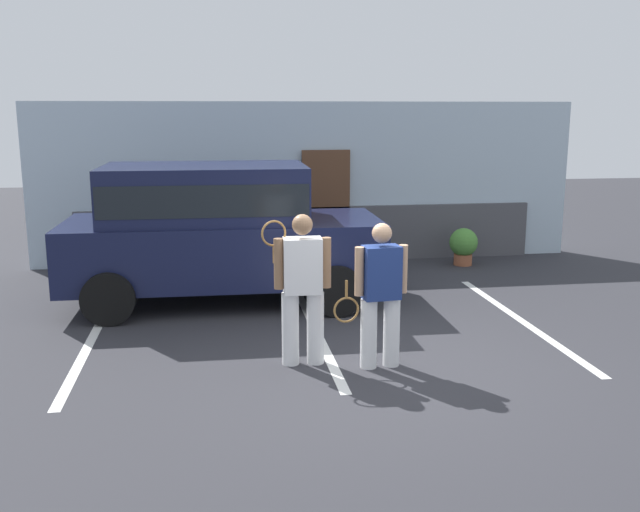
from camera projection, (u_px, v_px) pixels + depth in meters
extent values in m
plane|color=#2D2D33|center=(379.00, 368.00, 7.92)|extent=(40.00, 40.00, 0.00)
cube|color=silver|center=(91.00, 340.00, 8.88)|extent=(0.12, 4.40, 0.01)
cube|color=silver|center=(315.00, 329.00, 9.30)|extent=(0.12, 4.40, 0.01)
cube|color=silver|center=(520.00, 320.00, 9.72)|extent=(0.12, 4.40, 0.01)
cube|color=silver|center=(309.00, 182.00, 13.33)|extent=(10.20, 0.30, 2.98)
cube|color=#4C4C51|center=(310.00, 234.00, 13.33)|extent=(8.57, 0.10, 1.04)
cube|color=brown|center=(326.00, 206.00, 13.25)|extent=(0.90, 0.06, 2.10)
cube|color=#141938|center=(224.00, 249.00, 10.49)|extent=(4.63, 1.97, 0.90)
cube|color=#141938|center=(205.00, 193.00, 10.28)|extent=(2.93, 1.80, 0.80)
cube|color=black|center=(205.00, 194.00, 10.28)|extent=(2.87, 1.82, 0.44)
cylinder|color=black|center=(319.00, 262.00, 11.70)|extent=(0.72, 0.27, 0.72)
cylinder|color=black|center=(337.00, 291.00, 9.86)|extent=(0.72, 0.27, 0.72)
cylinder|color=black|center=(127.00, 267.00, 11.29)|extent=(0.72, 0.27, 0.72)
cylinder|color=black|center=(108.00, 298.00, 9.45)|extent=(0.72, 0.27, 0.72)
cylinder|color=white|center=(315.00, 328.00, 8.00)|extent=(0.19, 0.19, 0.83)
cylinder|color=white|center=(290.00, 329.00, 7.97)|extent=(0.19, 0.19, 0.83)
cube|color=white|center=(303.00, 266.00, 7.83)|extent=(0.43, 0.28, 0.62)
sphere|color=#8C6647|center=(302.00, 225.00, 7.74)|extent=(0.23, 0.23, 0.23)
cylinder|color=#8C6647|center=(326.00, 263.00, 7.86)|extent=(0.11, 0.11, 0.57)
cylinder|color=#8C6647|center=(279.00, 264.00, 7.80)|extent=(0.11, 0.11, 0.57)
torus|color=olive|center=(274.00, 233.00, 7.77)|extent=(0.29, 0.10, 0.29)
cylinder|color=olive|center=(274.00, 254.00, 7.82)|extent=(0.03, 0.03, 0.20)
cylinder|color=white|center=(391.00, 332.00, 7.93)|extent=(0.19, 0.19, 0.79)
cylinder|color=white|center=(369.00, 334.00, 7.86)|extent=(0.19, 0.19, 0.79)
cube|color=navy|center=(381.00, 272.00, 7.75)|extent=(0.43, 0.29, 0.59)
sphere|color=tan|center=(382.00, 233.00, 7.67)|extent=(0.22, 0.22, 0.22)
cylinder|color=tan|center=(403.00, 269.00, 7.81)|extent=(0.10, 0.10, 0.54)
cylinder|color=tan|center=(359.00, 271.00, 7.69)|extent=(0.10, 0.10, 0.54)
torus|color=olive|center=(346.00, 310.00, 7.79)|extent=(0.37, 0.06, 0.37)
cylinder|color=olive|center=(346.00, 289.00, 7.75)|extent=(0.03, 0.03, 0.20)
cylinder|color=#9E5638|center=(463.00, 259.00, 13.12)|extent=(0.34, 0.34, 0.21)
sphere|color=#4C8C38|center=(464.00, 242.00, 13.05)|extent=(0.52, 0.52, 0.52)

